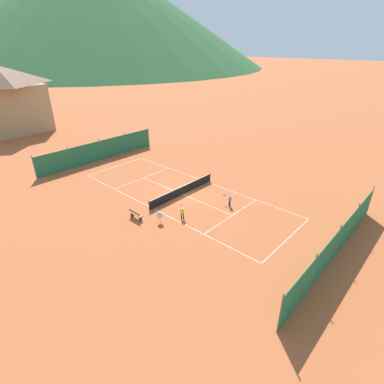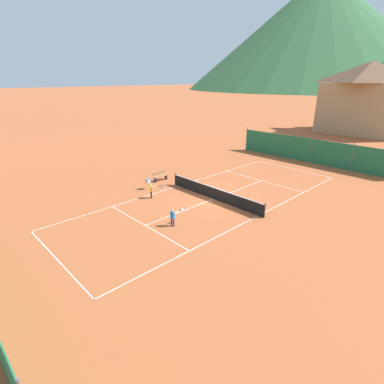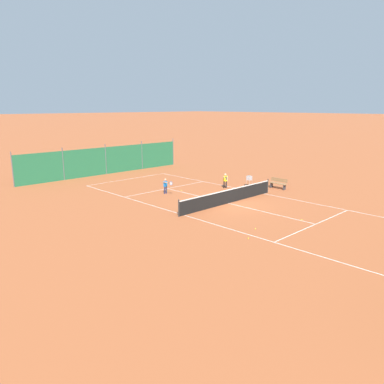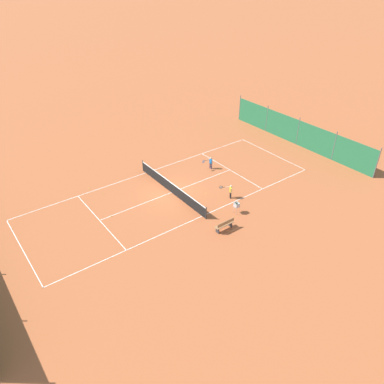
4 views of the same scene
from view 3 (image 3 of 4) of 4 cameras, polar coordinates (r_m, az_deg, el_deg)
name	(u,v)px [view 3 (image 3 of 4)]	position (r m, az deg, el deg)	size (l,w,h in m)	color
ground_plane	(228,203)	(25.54, 5.58, -1.72)	(600.00, 600.00, 0.00)	#A8542D
court_line_markings	(228,203)	(25.54, 5.58, -1.71)	(8.25, 23.85, 0.01)	white
tennis_net	(229,196)	(25.42, 5.60, -0.63)	(9.18, 0.08, 1.06)	#2D2D2D
windscreen_fence_near	(106,161)	(37.03, -12.99, 4.68)	(17.28, 0.08, 2.90)	#236B42
player_far_baseline	(225,180)	(30.05, 5.10, 1.88)	(0.80, 0.83, 1.18)	black
player_near_baseline	(166,185)	(28.06, -4.02, 1.08)	(0.39, 0.99, 1.16)	#23284C
tennis_ball_alley_left	(181,191)	(29.07, -1.62, 0.22)	(0.07, 0.07, 0.07)	#CCE033
tennis_ball_service_box	(302,220)	(22.58, 16.38, -4.09)	(0.07, 0.07, 0.07)	#CCE033
tennis_ball_far_corner	(223,193)	(28.23, 4.74, -0.20)	(0.07, 0.07, 0.07)	#CCE033
tennis_ball_near_corner	(248,238)	(18.97, 8.59, -6.97)	(0.07, 0.07, 0.07)	#CCE033
tennis_ball_by_net_left	(256,229)	(20.44, 9.66, -5.53)	(0.07, 0.07, 0.07)	#CCE033
tennis_ball_alley_right	(167,191)	(28.99, -3.84, 0.16)	(0.07, 0.07, 0.07)	#CCE033
ball_hopper	(249,179)	(30.86, 8.72, 2.02)	(0.36, 0.36, 0.89)	#B7B7BC
courtside_bench	(278,183)	(30.56, 13.02, 1.32)	(0.36, 1.50, 0.84)	olive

